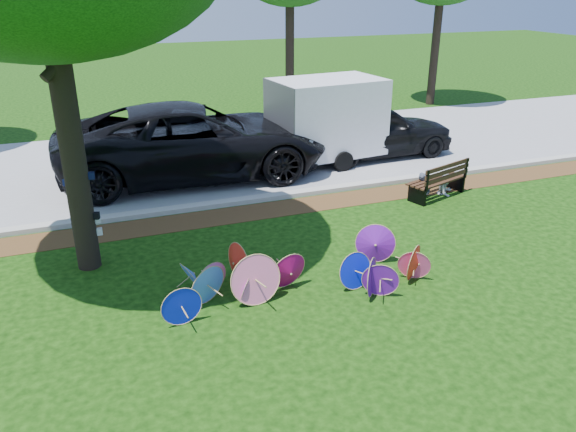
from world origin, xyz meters
name	(u,v)px	position (x,y,z in m)	size (l,w,h in m)	color
ground	(301,311)	(0.00, 0.00, 0.00)	(90.00, 90.00, 0.00)	black
mulch_strip	(232,215)	(0.00, 4.50, 0.01)	(90.00, 1.00, 0.01)	#472D16
curb	(225,203)	(0.00, 5.20, 0.06)	(90.00, 0.30, 0.12)	#B7B5AD
street	(192,159)	(0.00, 9.35, 0.01)	(90.00, 8.00, 0.01)	gray
parasol_pile	(297,272)	(0.18, 0.67, 0.37)	(5.07, 2.04, 0.94)	#0A1ED4
black_van	(194,141)	(-0.21, 7.70, 1.04)	(3.46, 7.50, 2.08)	black
dark_pickup	(374,130)	(5.54, 7.70, 0.86)	(2.02, 5.02, 1.71)	black
cargo_trailer	(327,117)	(3.86, 7.65, 1.42)	(3.20, 2.03, 2.84)	white
park_bench	(436,179)	(5.32, 3.92, 0.47)	(1.79, 0.68, 0.94)	black
person_left	(424,174)	(4.97, 3.97, 0.63)	(0.46, 0.30, 1.26)	#3C4352
person_right	(447,174)	(5.67, 3.97, 0.55)	(0.53, 0.42, 1.10)	silver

